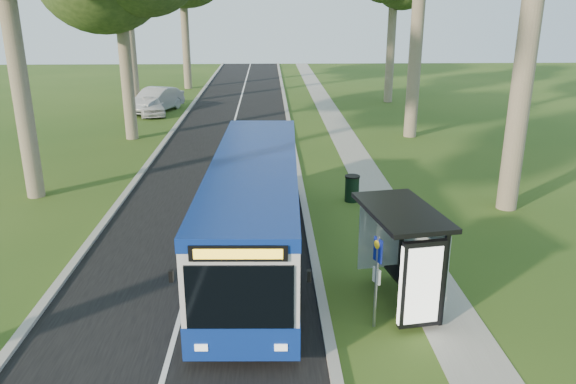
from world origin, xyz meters
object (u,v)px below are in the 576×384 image
(bus, at_px, (255,208))
(bus_stop_sign, at_px, (377,271))
(litter_bin, at_px, (352,188))
(car_white, at_px, (151,105))
(car_silver, at_px, (156,100))
(bus_shelter, at_px, (410,245))

(bus, xyz_separation_m, bus_stop_sign, (2.84, -3.93, -0.12))
(bus, height_order, litter_bin, bus)
(litter_bin, relative_size, car_white, 0.26)
(bus, distance_m, litter_bin, 6.19)
(bus_stop_sign, distance_m, car_silver, 30.01)
(bus_shelter, height_order, car_white, bus_shelter)
(car_silver, bearing_deg, bus_shelter, -47.14)
(bus_shelter, bearing_deg, car_white, 103.54)
(bus_shelter, height_order, car_silver, bus_shelter)
(bus, relative_size, bus_shelter, 3.62)
(bus, bearing_deg, car_white, 110.06)
(car_white, distance_m, car_silver, 1.21)
(bus, height_order, bus_stop_sign, bus)
(bus, relative_size, bus_stop_sign, 5.02)
(bus, height_order, car_white, bus)
(bus, distance_m, bus_shelter, 4.95)
(bus, relative_size, litter_bin, 11.25)
(bus_stop_sign, distance_m, bus_shelter, 1.19)
(litter_bin, xyz_separation_m, car_white, (-11.16, 18.13, 0.15))
(bus_stop_sign, bearing_deg, litter_bin, 64.13)
(car_silver, bearing_deg, bus, -52.21)
(bus_stop_sign, xyz_separation_m, bus_shelter, (0.90, 0.69, 0.34))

